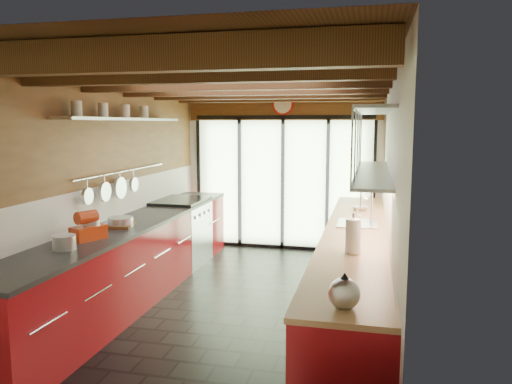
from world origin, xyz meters
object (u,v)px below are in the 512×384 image
paper_towel (353,237)px  kettle (344,292)px  soap_bottle (357,218)px  bowl (360,208)px  stand_mixer (89,228)px

paper_towel → kettle: bearing=-90.0°
kettle → soap_bottle: bearing=90.0°
paper_towel → bowl: (0.00, 2.28, -0.13)m
stand_mixer → paper_towel: bearing=1.1°
soap_bottle → bowl: size_ratio=0.81×
stand_mixer → bowl: 3.45m
stand_mixer → soap_bottle: 2.85m
soap_bottle → bowl: 1.03m
paper_towel → bowl: size_ratio=1.71×
stand_mixer → soap_bottle: size_ratio=2.14×
kettle → stand_mixer: bearing=153.2°
kettle → soap_bottle: size_ratio=1.46×
stand_mixer → kettle: size_ratio=1.47×
soap_bottle → bowl: (0.00, 1.03, -0.06)m
stand_mixer → bowl: stand_mixer is taller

